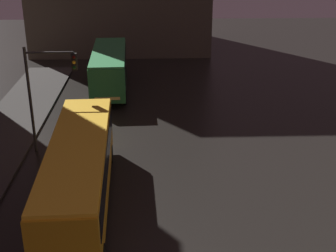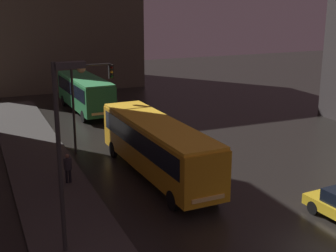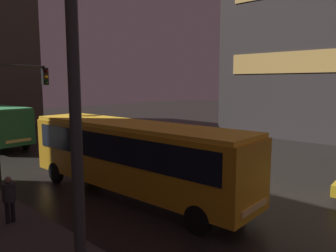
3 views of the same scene
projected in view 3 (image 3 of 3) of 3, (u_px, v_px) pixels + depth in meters
name	position (u px, v px, depth m)	size (l,w,h in m)	color
bus_near	(132.00, 151.00, 14.19)	(2.95, 11.65, 3.25)	orange
pedestrian_near	(9.00, 195.00, 11.22)	(0.50, 0.50, 1.63)	black
traffic_light_main	(15.00, 101.00, 16.11)	(2.80, 0.35, 6.07)	#2D2D2D
street_lamp_sidewalk	(88.00, 70.00, 4.95)	(1.25, 0.36, 7.54)	#2D2D2D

